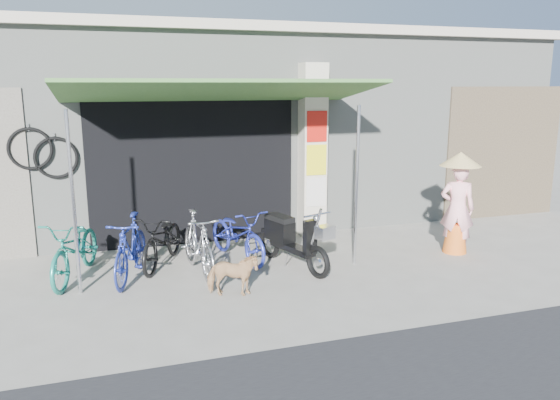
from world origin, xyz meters
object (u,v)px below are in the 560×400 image
object	(u,v)px
moped	(291,239)
bike_blue	(130,248)
bike_teal	(76,248)
bike_silver	(198,244)
nun	(458,203)
bike_black	(163,240)
bike_navy	(238,234)
street_dog	(232,275)

from	to	relation	value
moped	bike_blue	bearing A→B (deg)	157.19
bike_teal	moped	world-z (taller)	moped
bike_silver	nun	distance (m)	4.11
bike_teal	bike_silver	xyz separation A→B (m)	(1.64, -0.34, 0.01)
bike_black	bike_silver	world-z (taller)	bike_silver
bike_blue	bike_teal	bearing A→B (deg)	178.20
bike_teal	bike_navy	world-z (taller)	bike_teal
bike_blue	moped	bearing A→B (deg)	14.31
nun	bike_black	bearing A→B (deg)	23.77
bike_navy	bike_blue	bearing A→B (deg)	177.65
moped	bike_navy	bearing A→B (deg)	120.42
bike_blue	bike_navy	size ratio (longest dim) A/B	0.96
bike_black	street_dog	distance (m)	1.64
street_dog	bike_black	bearing A→B (deg)	43.22
bike_teal	street_dog	world-z (taller)	bike_teal
bike_black	moped	world-z (taller)	moped
bike_black	bike_silver	size ratio (longest dim) A/B	1.02
bike_navy	moped	bearing A→B (deg)	-57.50
bike_black	bike_silver	distance (m)	0.69
bike_teal	bike_navy	bearing A→B (deg)	20.75
bike_black	bike_silver	bearing A→B (deg)	-25.34
bike_black	street_dog	size ratio (longest dim) A/B	2.30
bike_silver	street_dog	world-z (taller)	bike_silver
bike_navy	moped	distance (m)	0.87
bike_blue	street_dog	xyz separation A→B (m)	(1.19, -1.01, -0.17)
bike_silver	nun	size ratio (longest dim) A/B	0.93
bike_blue	moped	size ratio (longest dim) A/B	0.95
bike_teal	street_dog	size ratio (longest dim) A/B	2.51
street_dog	bike_blue	bearing A→B (deg)	67.23
bike_blue	bike_black	bearing A→B (deg)	62.07
street_dog	bike_teal	bearing A→B (deg)	73.80
nun	street_dog	bearing A→B (deg)	43.92
bike_teal	bike_black	world-z (taller)	bike_teal
bike_silver	moped	world-z (taller)	moped
bike_teal	moped	xyz separation A→B (m)	(2.98, -0.43, -0.02)
bike_navy	street_dog	world-z (taller)	bike_navy
moped	nun	size ratio (longest dim) A/B	0.98
bike_teal	bike_blue	bearing A→B (deg)	-3.02
street_dog	nun	distance (m)	3.92
street_dog	bike_silver	bearing A→B (deg)	33.75
bike_blue	bike_black	distance (m)	0.67
bike_blue	bike_silver	distance (m)	0.92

